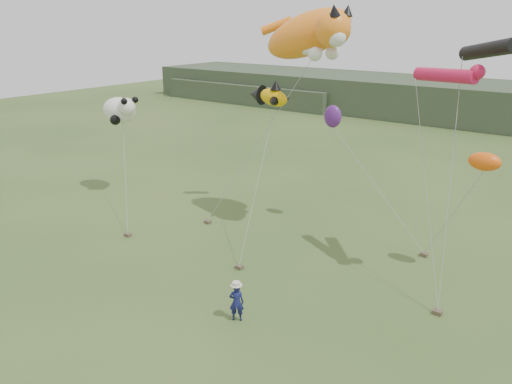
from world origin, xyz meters
TOP-DOWN VIEW (x-y plane):
  - ground at (0.00, 0.00)m, footprint 120.00×120.00m
  - headland at (-3.11, 44.69)m, footprint 90.00×13.00m
  - festival_attendant at (0.81, -0.20)m, footprint 0.64×0.59m
  - sandbag_anchors at (-1.02, 4.96)m, footprint 15.17×7.03m
  - cat_kite at (-1.78, 8.86)m, footprint 5.77×3.25m
  - fish_kite at (-3.82, 8.04)m, footprint 2.57×1.74m
  - tube_kites at (5.88, 7.50)m, footprint 4.40×2.49m
  - panda_kite at (-13.78, 6.73)m, footprint 2.76×1.78m
  - misc_kites at (2.86, 9.19)m, footprint 8.76×2.09m

SIDE VIEW (x-z plane):
  - ground at x=0.00m, z-range 0.00..0.00m
  - sandbag_anchors at x=-1.02m, z-range 0.00..0.16m
  - festival_attendant at x=0.81m, z-range 0.00..1.46m
  - headland at x=-3.11m, z-range -0.08..3.92m
  - panda_kite at x=-13.78m, z-range 4.39..6.10m
  - misc_kites at x=2.86m, z-range 4.54..6.23m
  - fish_kite at x=-3.82m, z-range 6.11..7.48m
  - tube_kites at x=5.88m, z-range 8.03..9.86m
  - cat_kite at x=-1.78m, z-range 8.08..11.44m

